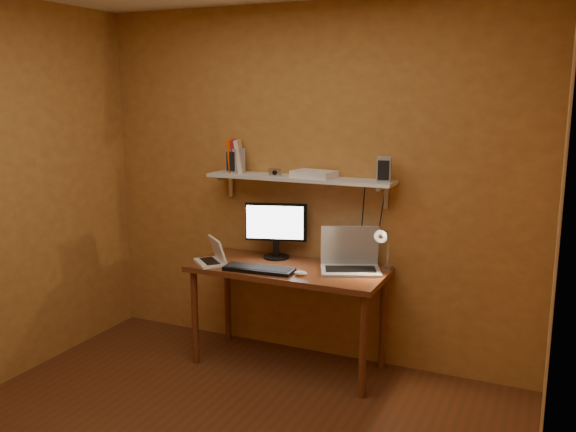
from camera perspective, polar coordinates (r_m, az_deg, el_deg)
The scene contains 14 objects.
room at distance 3.11m, azimuth -9.33°, elevation -1.04°, with size 3.44×3.24×2.64m.
desk at distance 4.37m, azimuth -0.00°, elevation -5.87°, with size 1.40×0.60×0.75m.
wall_shelf at distance 4.39m, azimuth 1.04°, elevation 3.50°, with size 1.40×0.25×0.21m.
monitor at distance 4.53m, azimuth -1.13°, elevation -1.08°, with size 0.45×0.24×0.42m.
laptop at distance 4.28m, azimuth 5.84°, elevation -4.01°, with size 0.49×0.43×0.30m.
netbook at distance 4.46m, azimuth -7.01°, elevation -3.77°, with size 0.31×0.30×0.19m.
keyboard at distance 4.25m, azimuth -2.73°, elevation -5.00°, with size 0.49×0.16×0.03m, color black.
mouse at distance 4.15m, azimuth 1.19°, elevation -5.37°, with size 0.09×0.06×0.03m, color white.
desk_lamp at distance 4.19m, azimuth 8.97°, elevation -2.59°, with size 0.09×0.23×0.38m.
speaker_left at distance 4.59m, azimuth -4.93°, elevation 5.17°, with size 0.10×0.10×0.19m, color #989BA0.
speaker_right at distance 4.16m, azimuth 8.98°, elevation 4.32°, with size 0.09×0.09×0.17m, color #989BA0.
books at distance 4.62m, azimuth -4.93°, elevation 5.60°, with size 0.18×0.18×0.25m.
shelf_camera at distance 4.41m, azimuth -1.20°, elevation 4.11°, with size 0.10×0.05×0.06m.
router at distance 4.34m, azimuth 2.46°, elevation 3.95°, with size 0.29×0.20×0.05m, color white.
Camera 1 is at (1.69, -2.52, 1.96)m, focal length 38.00 mm.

